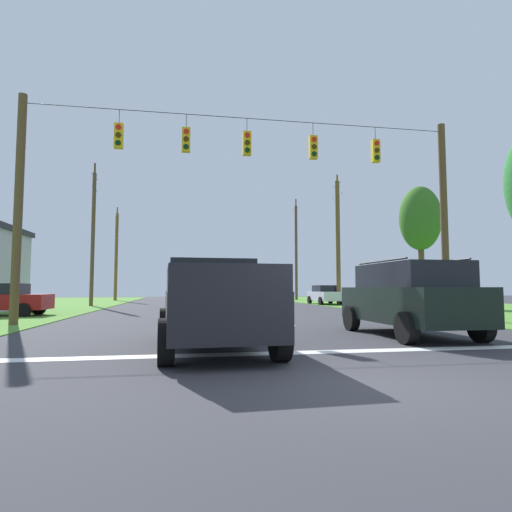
{
  "coord_description": "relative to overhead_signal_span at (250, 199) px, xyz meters",
  "views": [
    {
      "loc": [
        -2.66,
        -5.44,
        1.31
      ],
      "look_at": [
        0.57,
        13.12,
        2.73
      ],
      "focal_mm": 29.74,
      "sensor_mm": 36.0,
      "label": 1
    }
  ],
  "objects": [
    {
      "name": "utility_pole_far_left",
      "position": [
        -9.38,
        29.43,
        -0.1
      ],
      "size": [
        0.32,
        1.77,
        9.73
      ],
      "color": "brown",
      "rests_on": "ground"
    },
    {
      "name": "tree_roadside_right",
      "position": [
        13.43,
        10.19,
        1.22
      ],
      "size": [
        2.8,
        2.8,
        8.28
      ],
      "color": "brown",
      "rests_on": "ground"
    },
    {
      "name": "utility_pole_far_right",
      "position": [
        9.57,
        28.21,
        0.55
      ],
      "size": [
        0.29,
        1.95,
        11.05
      ],
      "color": "brown",
      "rests_on": "ground"
    },
    {
      "name": "suv_black",
      "position": [
        3.56,
        -5.38,
        -3.72
      ],
      "size": [
        2.22,
        4.8,
        2.05
      ],
      "color": "black",
      "rests_on": "ground"
    },
    {
      "name": "lane_dash_1",
      "position": [
        0.08,
        6.17,
        -4.78
      ],
      "size": [
        2.5,
        0.15,
        0.01
      ],
      "primitive_type": "cube",
      "rotation": [
        0.0,
        0.0,
        1.57
      ],
      "color": "white",
      "rests_on": "ground"
    },
    {
      "name": "lane_dash_0",
      "position": [
        0.08,
        -1.74,
        -4.78
      ],
      "size": [
        2.5,
        0.15,
        0.01
      ],
      "primitive_type": "cube",
      "rotation": [
        0.0,
        0.0,
        1.57
      ],
      "color": "white",
      "rests_on": "ground"
    },
    {
      "name": "lane_dash_2",
      "position": [
        0.08,
        13.18,
        -4.78
      ],
      "size": [
        2.5,
        0.15,
        0.01
      ],
      "primitive_type": "cube",
      "rotation": [
        0.0,
        0.0,
        1.57
      ],
      "color": "white",
      "rests_on": "ground"
    },
    {
      "name": "overhead_signal_span",
      "position": [
        0.0,
        0.0,
        0.0
      ],
      "size": [
        17.05,
        0.31,
        8.36
      ],
      "color": "brown",
      "rests_on": "ground"
    },
    {
      "name": "lane_dash_4",
      "position": [
        0.08,
        27.8,
        -4.78
      ],
      "size": [
        2.5,
        0.15,
        0.01
      ],
      "primitive_type": "cube",
      "rotation": [
        0.0,
        0.0,
        1.57
      ],
      "color": "white",
      "rests_on": "ground"
    },
    {
      "name": "stop_bar_stripe",
      "position": [
        0.08,
        -7.74,
        -4.78
      ],
      "size": [
        14.18,
        0.45,
        0.01
      ],
      "primitive_type": "cube",
      "color": "white",
      "rests_on": "ground"
    },
    {
      "name": "ground_plane",
      "position": [
        0.08,
        -10.75,
        -4.78
      ],
      "size": [
        120.0,
        120.0,
        0.0
      ],
      "primitive_type": "plane",
      "color": "#333338"
    },
    {
      "name": "utility_pole_mid_left",
      "position": [
        -9.04,
        16.03,
        0.43
      ],
      "size": [
        0.27,
        1.89,
        10.49
      ],
      "color": "brown",
      "rests_on": "ground"
    },
    {
      "name": "lane_dash_3",
      "position": [
        0.08,
        16.39,
        -4.78
      ],
      "size": [
        2.5,
        0.15,
        0.01
      ],
      "primitive_type": "cube",
      "rotation": [
        0.0,
        0.0,
        1.57
      ],
      "color": "white",
      "rests_on": "ground"
    },
    {
      "name": "distant_car_far_parked",
      "position": [
        2.63,
        16.7,
        -3.99
      ],
      "size": [
        4.42,
        2.26,
        1.52
      ],
      "color": "silver",
      "rests_on": "ground"
    },
    {
      "name": "utility_pole_mid_right",
      "position": [
        9.3,
        14.92,
        0.28
      ],
      "size": [
        0.34,
        2.0,
        10.18
      ],
      "color": "brown",
      "rests_on": "ground"
    },
    {
      "name": "pickup_truck",
      "position": [
        -1.91,
        -6.82,
        -3.81
      ],
      "size": [
        2.47,
        5.48,
        1.95
      ],
      "color": "black",
      "rests_on": "ground"
    },
    {
      "name": "distant_car_crossing_white",
      "position": [
        8.67,
        16.14,
        -3.99
      ],
      "size": [
        2.03,
        4.31,
        1.52
      ],
      "color": "silver",
      "rests_on": "ground"
    }
  ]
}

